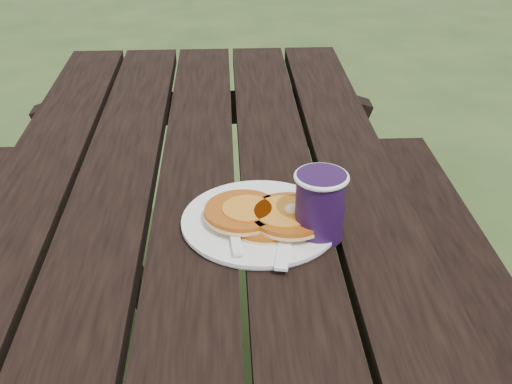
{
  "coord_description": "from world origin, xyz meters",
  "views": [
    {
      "loc": [
        0.06,
        -0.92,
        1.33
      ],
      "look_at": [
        0.1,
        -0.01,
        0.8
      ],
      "focal_mm": 45.0,
      "sensor_mm": 36.0,
      "label": 1
    }
  ],
  "objects_px": {
    "picnic_table": "(204,378)",
    "plate": "(260,222)",
    "coffee_cup": "(320,202)",
    "pancake_stack": "(267,215)"
  },
  "relations": [
    {
      "from": "picnic_table",
      "to": "coffee_cup",
      "type": "relative_size",
      "value": 16.14
    },
    {
      "from": "picnic_table",
      "to": "coffee_cup",
      "type": "bearing_deg",
      "value": -20.08
    },
    {
      "from": "pancake_stack",
      "to": "coffee_cup",
      "type": "xyz_separation_m",
      "value": [
        0.08,
        -0.03,
        0.04
      ]
    },
    {
      "from": "plate",
      "to": "pancake_stack",
      "type": "xyz_separation_m",
      "value": [
        0.01,
        -0.01,
        0.02
      ]
    },
    {
      "from": "picnic_table",
      "to": "plate",
      "type": "xyz_separation_m",
      "value": [
        0.11,
        -0.04,
        0.39
      ]
    },
    {
      "from": "picnic_table",
      "to": "pancake_stack",
      "type": "height_order",
      "value": "pancake_stack"
    },
    {
      "from": "picnic_table",
      "to": "plate",
      "type": "distance_m",
      "value": 0.4
    },
    {
      "from": "picnic_table",
      "to": "plate",
      "type": "relative_size",
      "value": 7.18
    },
    {
      "from": "plate",
      "to": "pancake_stack",
      "type": "distance_m",
      "value": 0.03
    },
    {
      "from": "plate",
      "to": "coffee_cup",
      "type": "height_order",
      "value": "coffee_cup"
    }
  ]
}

